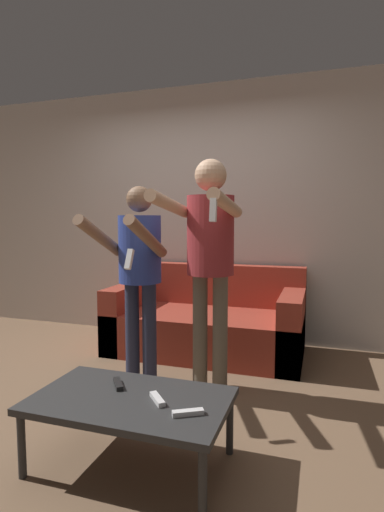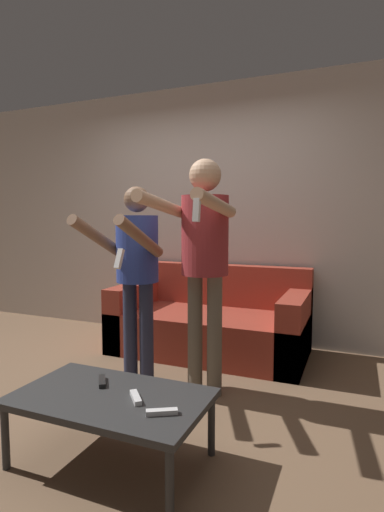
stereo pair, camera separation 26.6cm
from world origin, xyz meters
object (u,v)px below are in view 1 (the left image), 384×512
remote_mid (157,399)px  remote_far (118,384)px  person_standing_left (139,263)px  person_standing_right (209,247)px  couch (207,323)px  remote_near (188,413)px  coffee_table (130,404)px

remote_mid → remote_far: size_ratio=0.96×
person_standing_left → person_standing_right: (0.56, -0.00, 0.13)m
couch → remote_near: couch is taller
remote_near → remote_mid: 0.21m
person_standing_left → remote_far: (0.27, -0.85, -0.58)m
couch → remote_near: 2.03m
couch → remote_mid: couch is taller
person_standing_right → remote_far: 1.14m
coffee_table → remote_far: bearing=140.4°
couch → coffee_table: bearing=-86.3°
person_standing_left → coffee_table: size_ratio=1.51×
person_standing_right → coffee_table: bearing=-99.3°
person_standing_left → remote_near: 1.41m
person_standing_left → remote_mid: bearing=-59.9°
coffee_table → remote_far: (-0.13, 0.11, 0.05)m
couch → remote_far: size_ratio=12.82×
person_standing_right → remote_mid: person_standing_right is taller
couch → coffee_table: size_ratio=1.79×
person_standing_left → remote_near: size_ratio=10.37×
person_standing_right → remote_mid: 1.19m
person_standing_right → remote_far: size_ratio=12.04×
couch → coffee_table: (0.12, -1.89, 0.06)m
coffee_table → remote_near: remote_near is taller
remote_mid → remote_far: same height
person_standing_right → couch: bearing=106.7°
person_standing_left → coffee_table: (0.40, -0.96, -0.62)m
couch → remote_far: bearing=-90.2°
person_standing_left → person_standing_right: person_standing_right is taller
person_standing_left → couch: bearing=73.3°
couch → person_standing_right: bearing=-73.3°
person_standing_left → coffee_table: person_standing_left is taller
coffee_table → remote_mid: bearing=0.2°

